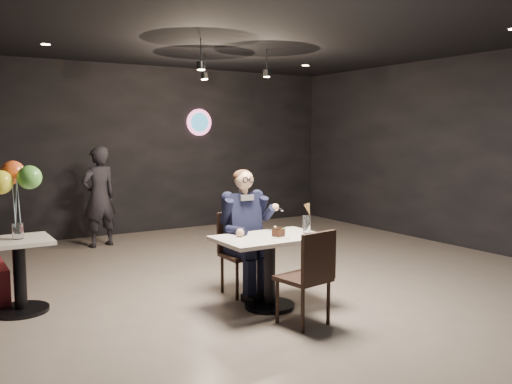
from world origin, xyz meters
TOP-DOWN VIEW (x-y plane):
  - floor at (0.00, 0.00)m, footprint 9.00×9.00m
  - wall_sign at (0.80, 4.47)m, footprint 0.50×0.06m
  - pendant_lights at (0.00, 2.00)m, footprint 1.40×1.20m
  - main_table at (-0.73, -0.33)m, footprint 1.10×0.70m
  - chair_far at (-0.73, 0.22)m, footprint 0.42×0.46m
  - chair_near at (-0.73, -0.90)m, footprint 0.48×0.52m
  - seated_man at (-0.73, 0.22)m, footprint 0.60×0.80m
  - dessert_plate at (-0.68, -0.44)m, footprint 0.20×0.20m
  - cake_slice at (-0.69, -0.43)m, footprint 0.13×0.12m
  - mint_leaf at (-0.67, -0.45)m, footprint 0.07×0.04m
  - sundae_glass at (-0.32, -0.40)m, footprint 0.08×0.08m
  - wafer_cone at (-0.29, -0.39)m, footprint 0.08×0.08m
  - side_table at (-2.95, 0.87)m, footprint 0.62×0.62m
  - balloon_vase at (-2.95, 0.87)m, footprint 0.11×0.11m
  - balloon_bunch at (-2.95, 0.87)m, footprint 0.43×0.43m
  - passerby at (-1.37, 3.63)m, footprint 0.66×0.52m

SIDE VIEW (x-z plane):
  - floor at x=0.00m, z-range 0.00..0.00m
  - main_table at x=-0.73m, z-range 0.00..0.75m
  - side_table at x=-2.95m, z-range 0.00..0.77m
  - chair_far at x=-0.73m, z-range 0.00..0.92m
  - chair_near at x=-0.73m, z-range 0.00..0.92m
  - seated_man at x=-0.73m, z-range 0.00..1.44m
  - dessert_plate at x=-0.68m, z-range 0.75..0.76m
  - passerby at x=-1.37m, z-range 0.00..1.59m
  - cake_slice at x=-0.69m, z-range 0.76..0.84m
  - balloon_vase at x=-2.95m, z-range 0.75..0.91m
  - mint_leaf at x=-0.67m, z-range 0.84..0.85m
  - sundae_glass at x=-0.32m, z-range 0.75..0.94m
  - wafer_cone at x=-0.29m, z-range 0.93..1.06m
  - balloon_bunch at x=-2.95m, z-range 0.90..1.61m
  - wall_sign at x=0.80m, z-range 1.75..2.25m
  - pendant_lights at x=0.00m, z-range 2.70..3.06m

